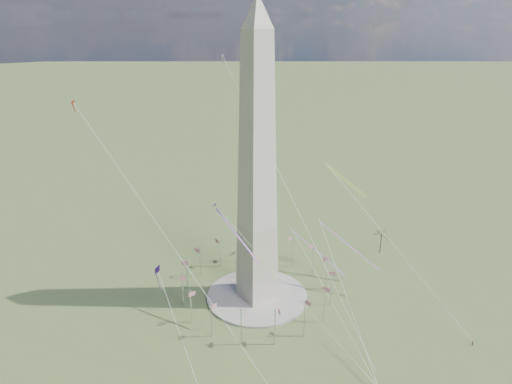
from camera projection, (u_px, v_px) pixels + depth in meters
ground at (257, 297)px, 163.76m from camera, size 2000.00×2000.00×0.00m
plaza at (257, 296)px, 163.61m from camera, size 36.00×36.00×0.80m
washington_monument at (257, 170)px, 146.40m from camera, size 15.56×15.56×100.00m
flagpole_ring at (257, 279)px, 161.12m from camera, size 54.40×54.40×13.00m
tree_near at (382, 233)px, 191.20m from camera, size 7.32×7.32×12.82m
person_east at (472, 343)px, 139.50m from camera, size 0.70×0.69×1.63m
kite_delta_black at (327, 164)px, 179.04m from camera, size 14.84×17.99×15.77m
kite_diamond_purple at (157, 272)px, 144.17m from camera, size 2.35×3.35×9.84m
kite_streamer_left at (339, 237)px, 162.95m from camera, size 12.93×21.35×16.32m
kite_streamer_mid at (230, 225)px, 143.40m from camera, size 5.01×20.56×14.21m
kite_streamer_right at (309, 244)px, 175.93m from camera, size 12.01×21.68×16.24m
kite_small_red at (73, 103)px, 137.15m from camera, size 1.21×1.85×4.05m
kite_small_white at (223, 57)px, 174.67m from camera, size 1.34×1.93×4.04m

